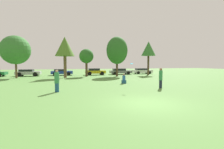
{
  "coord_description": "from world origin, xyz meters",
  "views": [
    {
      "loc": [
        -4.42,
        -8.24,
        2.24
      ],
      "look_at": [
        -0.5,
        5.37,
        1.3
      ],
      "focal_mm": 26.56,
      "sensor_mm": 36.0,
      "label": 1
    }
  ],
  "objects_px": {
    "person_catcher": "(161,78)",
    "parked_car_grey": "(120,71)",
    "bystander_sitting": "(124,79)",
    "frisbee": "(132,64)",
    "tree_1": "(65,47)",
    "person_thrower": "(57,81)",
    "tree_3": "(117,51)",
    "parked_car_silver": "(28,72)",
    "parked_car_yellow": "(95,71)",
    "tree_2": "(86,56)",
    "parked_car_white": "(142,71)",
    "tree_4": "(148,49)",
    "parked_car_blue": "(62,72)",
    "tree_0": "(15,50)"
  },
  "relations": [
    {
      "from": "person_thrower",
      "to": "tree_2",
      "type": "bearing_deg",
      "value": 76.66
    },
    {
      "from": "person_catcher",
      "to": "tree_2",
      "type": "relative_size",
      "value": 0.39
    },
    {
      "from": "bystander_sitting",
      "to": "tree_4",
      "type": "relative_size",
      "value": 0.17
    },
    {
      "from": "person_thrower",
      "to": "parked_car_yellow",
      "type": "relative_size",
      "value": 0.44
    },
    {
      "from": "frisbee",
      "to": "person_catcher",
      "type": "bearing_deg",
      "value": 4.22
    },
    {
      "from": "person_thrower",
      "to": "parked_car_silver",
      "type": "relative_size",
      "value": 0.42
    },
    {
      "from": "parked_car_grey",
      "to": "frisbee",
      "type": "bearing_deg",
      "value": -103.3
    },
    {
      "from": "parked_car_silver",
      "to": "parked_car_grey",
      "type": "bearing_deg",
      "value": 2.34
    },
    {
      "from": "tree_3",
      "to": "tree_4",
      "type": "bearing_deg",
      "value": 10.72
    },
    {
      "from": "tree_0",
      "to": "parked_car_white",
      "type": "xyz_separation_m",
      "value": [
        23.61,
        4.75,
        -3.65
      ]
    },
    {
      "from": "person_thrower",
      "to": "parked_car_yellow",
      "type": "bearing_deg",
      "value": 73.43
    },
    {
      "from": "person_catcher",
      "to": "parked_car_blue",
      "type": "relative_size",
      "value": 0.45
    },
    {
      "from": "parked_car_grey",
      "to": "parked_car_yellow",
      "type": "bearing_deg",
      "value": -176.23
    },
    {
      "from": "person_catcher",
      "to": "tree_0",
      "type": "height_order",
      "value": "tree_0"
    },
    {
      "from": "tree_3",
      "to": "parked_car_yellow",
      "type": "height_order",
      "value": "tree_3"
    },
    {
      "from": "person_catcher",
      "to": "tree_4",
      "type": "height_order",
      "value": "tree_4"
    },
    {
      "from": "parked_car_white",
      "to": "parked_car_grey",
      "type": "bearing_deg",
      "value": -168.28
    },
    {
      "from": "frisbee",
      "to": "parked_car_blue",
      "type": "relative_size",
      "value": 0.06
    },
    {
      "from": "parked_car_silver",
      "to": "parked_car_yellow",
      "type": "xyz_separation_m",
      "value": [
        12.06,
        -0.25,
        0.02
      ]
    },
    {
      "from": "parked_car_white",
      "to": "tree_3",
      "type": "bearing_deg",
      "value": -141.18
    },
    {
      "from": "person_thrower",
      "to": "parked_car_blue",
      "type": "height_order",
      "value": "person_thrower"
    },
    {
      "from": "person_catcher",
      "to": "tree_1",
      "type": "xyz_separation_m",
      "value": [
        -8.31,
        13.98,
        3.89
      ]
    },
    {
      "from": "tree_3",
      "to": "person_thrower",
      "type": "bearing_deg",
      "value": -123.91
    },
    {
      "from": "person_thrower",
      "to": "parked_car_white",
      "type": "distance_m",
      "value": 26.01
    },
    {
      "from": "tree_0",
      "to": "tree_3",
      "type": "xyz_separation_m",
      "value": [
        15.98,
        -0.78,
        0.22
      ]
    },
    {
      "from": "person_thrower",
      "to": "parked_car_grey",
      "type": "distance_m",
      "value": 22.11
    },
    {
      "from": "tree_2",
      "to": "parked_car_grey",
      "type": "height_order",
      "value": "tree_2"
    },
    {
      "from": "tree_3",
      "to": "parked_car_silver",
      "type": "relative_size",
      "value": 1.66
    },
    {
      "from": "frisbee",
      "to": "bystander_sitting",
      "type": "relative_size",
      "value": 0.23
    },
    {
      "from": "parked_car_blue",
      "to": "person_thrower",
      "type": "bearing_deg",
      "value": -87.4
    },
    {
      "from": "parked_car_yellow",
      "to": "parked_car_grey",
      "type": "relative_size",
      "value": 0.88
    },
    {
      "from": "tree_4",
      "to": "parked_car_grey",
      "type": "bearing_deg",
      "value": 143.44
    },
    {
      "from": "frisbee",
      "to": "parked_car_grey",
      "type": "height_order",
      "value": "frisbee"
    },
    {
      "from": "frisbee",
      "to": "tree_1",
      "type": "height_order",
      "value": "tree_1"
    },
    {
      "from": "parked_car_blue",
      "to": "parked_car_white",
      "type": "xyz_separation_m",
      "value": [
        16.99,
        0.16,
        -0.01
      ]
    },
    {
      "from": "parked_car_white",
      "to": "frisbee",
      "type": "bearing_deg",
      "value": -115.74
    },
    {
      "from": "person_thrower",
      "to": "person_catcher",
      "type": "relative_size",
      "value": 0.95
    },
    {
      "from": "tree_1",
      "to": "parked_car_blue",
      "type": "height_order",
      "value": "tree_1"
    },
    {
      "from": "parked_car_yellow",
      "to": "bystander_sitting",
      "type": "bearing_deg",
      "value": -84.78
    },
    {
      "from": "person_thrower",
      "to": "tree_3",
      "type": "distance_m",
      "value": 17.35
    },
    {
      "from": "person_catcher",
      "to": "parked_car_grey",
      "type": "distance_m",
      "value": 19.32
    },
    {
      "from": "parked_car_white",
      "to": "bystander_sitting",
      "type": "bearing_deg",
      "value": -119.72
    },
    {
      "from": "person_catcher",
      "to": "bystander_sitting",
      "type": "bearing_deg",
      "value": -62.15
    },
    {
      "from": "person_thrower",
      "to": "tree_0",
      "type": "height_order",
      "value": "tree_0"
    },
    {
      "from": "tree_3",
      "to": "parked_car_yellow",
      "type": "relative_size",
      "value": 1.72
    },
    {
      "from": "frisbee",
      "to": "parked_car_silver",
      "type": "xyz_separation_m",
      "value": [
        -11.72,
        19.53,
        -1.56
      ]
    },
    {
      "from": "tree_3",
      "to": "parked_car_silver",
      "type": "height_order",
      "value": "tree_3"
    },
    {
      "from": "parked_car_white",
      "to": "tree_0",
      "type": "bearing_deg",
      "value": -165.72
    },
    {
      "from": "person_catcher",
      "to": "tree_3",
      "type": "distance_m",
      "value": 14.89
    },
    {
      "from": "parked_car_grey",
      "to": "parked_car_white",
      "type": "distance_m",
      "value": 5.47
    }
  ]
}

